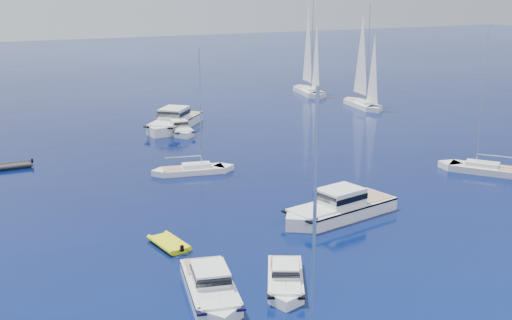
# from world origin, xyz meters

# --- Properties ---
(ground) EXTENTS (400.00, 400.00, 0.00)m
(ground) POSITION_xyz_m (0.00, 0.00, 0.00)
(ground) COLOR navy
(ground) RESTS_ON ground
(motor_cruiser_near) EXTENTS (5.36, 7.65, 1.95)m
(motor_cruiser_near) POSITION_xyz_m (-8.41, 4.02, 0.00)
(motor_cruiser_near) COLOR white
(motor_cruiser_near) RESTS_ON ground
(motor_cruiser_left) EXTENTS (4.64, 9.63, 2.43)m
(motor_cruiser_left) POSITION_xyz_m (-13.25, 4.69, 0.00)
(motor_cruiser_left) COLOR white
(motor_cruiser_left) RESTS_ON ground
(motor_cruiser_centre) EXTENTS (12.31, 6.07, 3.10)m
(motor_cruiser_centre) POSITION_xyz_m (1.55, 13.65, 0.00)
(motor_cruiser_centre) COLOR white
(motor_cruiser_centre) RESTS_ON ground
(motor_cruiser_distant) EXTENTS (11.65, 12.80, 3.49)m
(motor_cruiser_distant) POSITION_xyz_m (0.19, 52.36, 0.00)
(motor_cruiser_distant) COLOR white
(motor_cruiser_distant) RESTS_ON ground
(motor_cruiser_horizon) EXTENTS (3.15, 8.53, 2.20)m
(motor_cruiser_horizon) POSITION_xyz_m (-0.07, 49.40, 0.00)
(motor_cruiser_horizon) COLOR white
(motor_cruiser_horizon) RESTS_ON ground
(sailboat_mid_r) EXTENTS (8.32, 9.68, 14.97)m
(sailboat_mid_r) POSITION_xyz_m (22.31, 18.46, 0.00)
(sailboat_mid_r) COLOR silver
(sailboat_mid_r) RESTS_ON ground
(sailboat_centre) EXTENTS (9.16, 3.79, 13.08)m
(sailboat_centre) POSITION_xyz_m (-4.80, 31.12, 0.00)
(sailboat_centre) COLOR white
(sailboat_centre) RESTS_ON ground
(sailboat_sails_r) EXTENTS (4.18, 11.31, 16.24)m
(sailboat_sails_r) POSITION_xyz_m (31.66, 54.57, 0.00)
(sailboat_sails_r) COLOR white
(sailboat_sails_r) RESTS_ON ground
(sailboat_sails_far) EXTENTS (5.26, 12.38, 17.65)m
(sailboat_sails_far) POSITION_xyz_m (30.31, 68.97, 0.00)
(sailboat_sails_far) COLOR white
(sailboat_sails_far) RESTS_ON ground
(tender_yellow) EXTENTS (2.77, 4.30, 0.95)m
(tender_yellow) POSITION_xyz_m (-13.07, 13.58, 0.00)
(tender_yellow) COLOR #E4E80D
(tender_yellow) RESTS_ON ground
(tender_grey_far) EXTENTS (4.31, 2.41, 0.95)m
(tender_grey_far) POSITION_xyz_m (-21.39, 41.00, 0.00)
(tender_grey_far) COLOR black
(tender_grey_far) RESTS_ON ground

